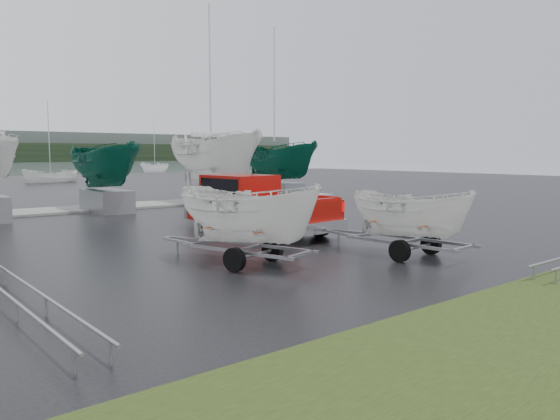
{
  "coord_description": "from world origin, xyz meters",
  "views": [
    {
      "loc": [
        -11.57,
        -15.07,
        2.93
      ],
      "look_at": [
        -1.13,
        -2.35,
        1.2
      ],
      "focal_mm": 35.0,
      "sensor_mm": 36.0,
      "label": 1
    }
  ],
  "objects_px": {
    "trailer_hitched": "(412,174)",
    "boat_hoist": "(216,157)",
    "trailer_parked": "(248,163)",
    "pickup_truck": "(253,203)"
  },
  "relations": [
    {
      "from": "trailer_hitched",
      "to": "boat_hoist",
      "type": "bearing_deg",
      "value": 68.78
    },
    {
      "from": "trailer_parked",
      "to": "pickup_truck",
      "type": "bearing_deg",
      "value": 36.48
    },
    {
      "from": "pickup_truck",
      "to": "trailer_hitched",
      "type": "relative_size",
      "value": 1.5
    },
    {
      "from": "trailer_hitched",
      "to": "boat_hoist",
      "type": "distance_m",
      "value": 19.49
    },
    {
      "from": "pickup_truck",
      "to": "boat_hoist",
      "type": "xyz_separation_m",
      "value": [
        6.12,
        12.01,
        1.57
      ]
    },
    {
      "from": "pickup_truck",
      "to": "trailer_parked",
      "type": "distance_m",
      "value": 6.15
    },
    {
      "from": "pickup_truck",
      "to": "trailer_hitched",
      "type": "distance_m",
      "value": 6.8
    },
    {
      "from": "pickup_truck",
      "to": "trailer_parked",
      "type": "height_order",
      "value": "trailer_parked"
    },
    {
      "from": "trailer_parked",
      "to": "trailer_hitched",
      "type": "bearing_deg",
      "value": -40.81
    },
    {
      "from": "boat_hoist",
      "to": "trailer_hitched",
      "type": "bearing_deg",
      "value": -106.64
    }
  ]
}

